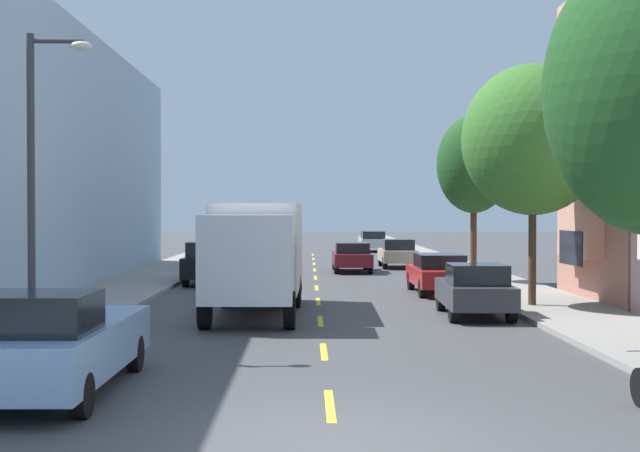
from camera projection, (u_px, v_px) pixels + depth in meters
ground_plane at (315, 273)px, 41.04m from camera, size 160.00×160.00×0.00m
sidewalk_left at (159, 275)px, 38.94m from camera, size 3.20×120.00×0.14m
sidewalk_right at (471, 274)px, 39.14m from camera, size 3.20×120.00×0.14m
lane_centerline_dashes at (316, 282)px, 35.54m from camera, size 0.14×47.20×0.01m
street_tree_second at (533, 140)px, 25.69m from camera, size 4.25×4.25×7.22m
street_tree_third at (474, 165)px, 34.84m from camera, size 3.00×3.00×6.70m
street_lamp at (39, 165)px, 17.87m from camera, size 1.35×0.28×6.50m
delivery_box_truck at (257, 250)px, 24.71m from camera, size 2.53×8.06×3.17m
parked_suv_forest at (244, 242)px, 55.05m from camera, size 2.07×4.85×1.93m
parked_hatchback_charcoal at (475, 290)px, 23.92m from camera, size 1.86×4.05×1.50m
parked_pickup_sky at (54, 343)px, 13.82m from camera, size 2.05×5.32×1.73m
parked_wagon_silver at (372, 241)px, 62.68m from camera, size 1.83×4.70×1.50m
parked_hatchback_champagne at (397, 253)px, 44.74m from camera, size 1.75×4.00×1.50m
parked_sedan_red at (439, 273)px, 30.68m from camera, size 1.83×4.51×1.43m
parked_pickup_teal at (228, 253)px, 43.95m from camera, size 2.15×5.35×1.73m
parked_pickup_black at (213, 263)px, 35.12m from camera, size 2.05×5.32×1.73m
parked_hatchback_white at (256, 240)px, 65.26m from camera, size 1.85×4.04×1.50m
moving_burgundy_sedan at (352, 256)px, 41.76m from camera, size 1.80×4.50×1.43m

